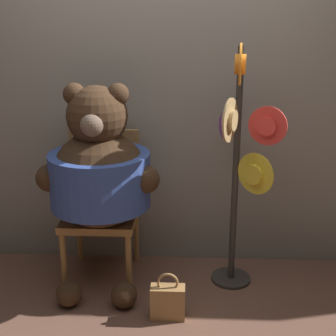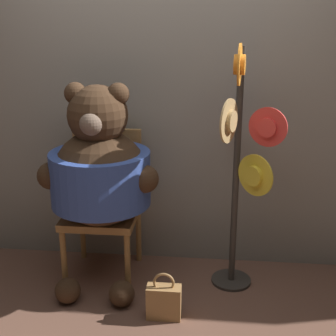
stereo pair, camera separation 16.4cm
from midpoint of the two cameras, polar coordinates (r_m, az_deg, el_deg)
ground_plane at (r=3.12m, az=-2.66°, el=-17.23°), size 14.00×14.00×0.00m
wall_back at (r=3.36m, az=-1.78°, el=9.73°), size 8.00×0.10×2.63m
chair at (r=3.37m, az=-9.37°, el=-3.91°), size 0.50×0.52×1.03m
teddy_bear at (r=3.11m, az=-9.84°, el=-0.64°), size 0.80×0.71×1.41m
hat_display_rack at (r=3.03m, az=7.37°, el=1.21°), size 0.43×0.53×1.65m
handbag_on_ground at (r=3.01m, az=-1.66°, el=-15.93°), size 0.21×0.10×0.31m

